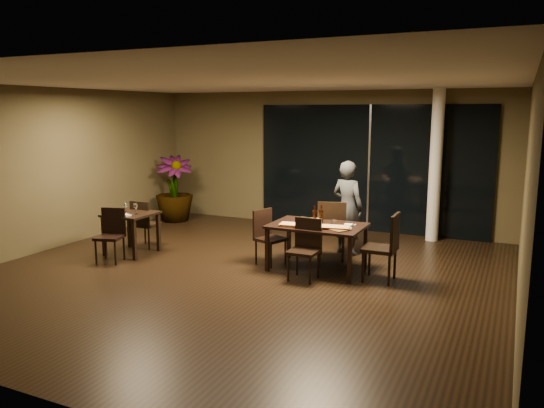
{
  "coord_description": "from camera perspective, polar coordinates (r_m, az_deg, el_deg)",
  "views": [
    {
      "loc": [
        3.91,
        -7.11,
        2.57
      ],
      "look_at": [
        0.24,
        0.69,
        1.05
      ],
      "focal_mm": 35.0,
      "sensor_mm": 36.0,
      "label": 1
    }
  ],
  "objects": [
    {
      "name": "pizza_board_right",
      "position": [
        8.36,
        6.61,
        -2.59
      ],
      "size": [
        0.6,
        0.49,
        0.01
      ],
      "primitive_type": "cube",
      "rotation": [
        0.0,
        0.0,
        -0.5
      ],
      "color": "#432E15",
      "rests_on": "main_table"
    },
    {
      "name": "side_table",
      "position": [
        9.92,
        -14.93,
        -1.65
      ],
      "size": [
        0.8,
        0.8,
        0.75
      ],
      "color": "black",
      "rests_on": "ground"
    },
    {
      "name": "wine_glass_b",
      "position": [
        9.75,
        -14.46,
        -0.52
      ],
      "size": [
        0.08,
        0.08,
        0.19
      ],
      "primitive_type": null,
      "color": "white",
      "rests_on": "side_table"
    },
    {
      "name": "bottle_b",
      "position": [
        8.56,
        5.33,
        -1.39
      ],
      "size": [
        0.06,
        0.06,
        0.27
      ],
      "primitive_type": null,
      "color": "black",
      "rests_on": "main_table"
    },
    {
      "name": "potted_plant",
      "position": [
        12.63,
        -10.48,
        1.63
      ],
      "size": [
        1.18,
        1.18,
        1.53
      ],
      "primitive_type": "imported",
      "rotation": [
        0.0,
        0.0,
        0.75
      ],
      "color": "#1D4C19",
      "rests_on": "ground"
    },
    {
      "name": "tumbler_right",
      "position": [
        8.59,
        6.69,
        -1.98
      ],
      "size": [
        0.08,
        0.08,
        0.09
      ],
      "primitive_type": "cylinder",
      "color": "white",
      "rests_on": "main_table"
    },
    {
      "name": "ground",
      "position": [
        8.51,
        -3.47,
        -7.59
      ],
      "size": [
        8.0,
        8.0,
        0.0
      ],
      "primitive_type": "plane",
      "color": "black",
      "rests_on": "ground"
    },
    {
      "name": "napkin_near",
      "position": [
        8.37,
        7.91,
        -2.6
      ],
      "size": [
        0.2,
        0.14,
        0.01
      ],
      "primitive_type": "cube",
      "rotation": [
        0.0,
        0.0,
        0.25
      ],
      "color": "silver",
      "rests_on": "main_table"
    },
    {
      "name": "napkin_far",
      "position": [
        8.64,
        8.38,
        -2.21
      ],
      "size": [
        0.19,
        0.12,
        0.01
      ],
      "primitive_type": "cube",
      "rotation": [
        0.0,
        0.0,
        0.12
      ],
      "color": "white",
      "rests_on": "main_table"
    },
    {
      "name": "wall_right",
      "position": [
        7.19,
        26.03,
        0.43
      ],
      "size": [
        0.1,
        8.0,
        3.0
      ],
      "primitive_type": "cube",
      "color": "#473E26",
      "rests_on": "ground"
    },
    {
      "name": "diner",
      "position": [
        9.62,
        8.13,
        -0.4
      ],
      "size": [
        0.66,
        0.53,
        1.7
      ],
      "primitive_type": "imported",
      "rotation": [
        0.0,
        0.0,
        2.85
      ],
      "color": "#2A2C2E",
      "rests_on": "ground"
    },
    {
      "name": "side_napkin",
      "position": [
        9.68,
        -15.42,
        -1.15
      ],
      "size": [
        0.21,
        0.16,
        0.01
      ],
      "primitive_type": "cube",
      "rotation": [
        0.0,
        0.0,
        -0.35
      ],
      "color": "white",
      "rests_on": "side_table"
    },
    {
      "name": "main_table",
      "position": [
        8.64,
        4.89,
        -2.7
      ],
      "size": [
        1.5,
        1.0,
        0.75
      ],
      "color": "black",
      "rests_on": "ground"
    },
    {
      "name": "pizza_board_left",
      "position": [
        8.48,
        2.63,
        -2.34
      ],
      "size": [
        0.57,
        0.34,
        0.01
      ],
      "primitive_type": "cube",
      "rotation": [
        0.0,
        0.0,
        0.14
      ],
      "color": "#4E3319",
      "rests_on": "main_table"
    },
    {
      "name": "column",
      "position": [
        10.92,
        17.17,
        3.94
      ],
      "size": [
        0.24,
        0.24,
        3.0
      ],
      "primitive_type": "cylinder",
      "color": "white",
      "rests_on": "ground"
    },
    {
      "name": "wall_front",
      "position": [
        5.07,
        -26.15,
        -3.2
      ],
      "size": [
        8.0,
        0.1,
        3.0
      ],
      "primitive_type": "cube",
      "color": "#473E26",
      "rests_on": "ground"
    },
    {
      "name": "chair_side_near",
      "position": [
        9.55,
        -16.9,
        -2.88
      ],
      "size": [
        0.53,
        0.53,
        0.92
      ],
      "rotation": [
        0.0,
        0.0,
        0.29
      ],
      "color": "black",
      "rests_on": "ground"
    },
    {
      "name": "bottle_c",
      "position": [
        8.69,
        5.32,
        -1.12
      ],
      "size": [
        0.07,
        0.07,
        0.3
      ],
      "primitive_type": null,
      "color": "black",
      "rests_on": "main_table"
    },
    {
      "name": "tumbler_left",
      "position": [
        8.79,
        3.46,
        -1.66
      ],
      "size": [
        0.08,
        0.08,
        0.09
      ],
      "primitive_type": "cylinder",
      "color": "white",
      "rests_on": "main_table"
    },
    {
      "name": "chair_main_near",
      "position": [
        8.19,
        3.62,
        -4.48
      ],
      "size": [
        0.44,
        0.44,
        0.94
      ],
      "rotation": [
        0.0,
        0.0,
        0.0
      ],
      "color": "black",
      "rests_on": "ground"
    },
    {
      "name": "chair_main_right",
      "position": [
        8.2,
        12.15,
        -4.21
      ],
      "size": [
        0.49,
        0.49,
        1.05
      ],
      "rotation": [
        0.0,
        0.0,
        -1.56
      ],
      "color": "black",
      "rests_on": "ground"
    },
    {
      "name": "chair_main_left",
      "position": [
        8.97,
        -0.52,
        -3.22
      ],
      "size": [
        0.55,
        0.55,
        0.93
      ],
      "rotation": [
        0.0,
        0.0,
        1.24
      ],
      "color": "black",
      "rests_on": "ground"
    },
    {
      "name": "round_pizza",
      "position": [
        8.92,
        4.42,
        -1.75
      ],
      "size": [
        0.3,
        0.3,
        0.01
      ],
      "primitive_type": "cylinder",
      "color": "#C14415",
      "rests_on": "main_table"
    },
    {
      "name": "ceiling",
      "position": [
        8.12,
        -3.7,
        13.16
      ],
      "size": [
        8.0,
        8.0,
        0.04
      ],
      "primitive_type": "cube",
      "color": "silver",
      "rests_on": "wall_back"
    },
    {
      "name": "wall_left",
      "position": [
        10.72,
        -22.96,
        3.49
      ],
      "size": [
        0.1,
        8.0,
        3.0
      ],
      "primitive_type": "cube",
      "color": "#473E26",
      "rests_on": "ground"
    },
    {
      "name": "window_panel",
      "position": [
        11.51,
        10.44,
        3.75
      ],
      "size": [
        5.0,
        0.06,
        2.7
      ],
      "primitive_type": "cube",
      "color": "black",
      "rests_on": "ground"
    },
    {
      "name": "chair_side_far",
      "position": [
        10.3,
        -13.64,
        -1.84
      ],
      "size": [
        0.43,
        0.43,
        0.91
      ],
      "rotation": [
        0.0,
        0.0,
        3.17
      ],
      "color": "black",
      "rests_on": "ground"
    },
    {
      "name": "oblong_pizza_right",
      "position": [
        8.35,
        6.62,
        -2.48
      ],
      "size": [
        0.53,
        0.32,
        0.02
      ],
      "primitive_type": null,
      "rotation": [
        0.0,
        0.0,
        0.2
      ],
      "color": "maroon",
      "rests_on": "pizza_board_right"
    },
    {
      "name": "chair_main_far",
      "position": [
        9.21,
        6.46,
        -2.5
      ],
      "size": [
        0.6,
        0.6,
        1.05
      ],
      "rotation": [
        0.0,
        0.0,
        3.43
      ],
      "color": "black",
      "rests_on": "ground"
    },
    {
      "name": "bottle_a",
      "position": [
        8.65,
        4.61,
        -1.16
      ],
      "size": [
        0.07,
        0.07,
        0.3
      ],
      "primitive_type": null,
      "color": "black",
      "rests_on": "main_table"
    },
    {
      "name": "wine_glass_a",
      "position": [
        10.02,
        -15.47,
        -0.36
      ],
      "size": [
        0.07,
        0.07,
        0.16
      ],
      "primitive_type": null,
      "color": "white",
      "rests_on": "side_table"
    },
    {
      "name": "oblong_pizza_left",
      "position": [
        8.48,
        2.63,
        -2.23
      ],
      "size": [
        0.53,
        0.31,
        0.02
      ],
      "primitive_type": null,
      "rotation": [
        0.0,
        0.0,
        0.16
      ],
      "color": "maroon",
      "rests_on": "pizza_board_left"
    },
    {
      "name": "wall_back",
      "position": [
        11.87,
        5.89,
        4.78
      ],
      "size": [
        8.0,
        0.1,
        3.0
      ],
      "primitive_type": "cube",
      "color": "#473E26",
      "rests_on": "ground"
    }
  ]
}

